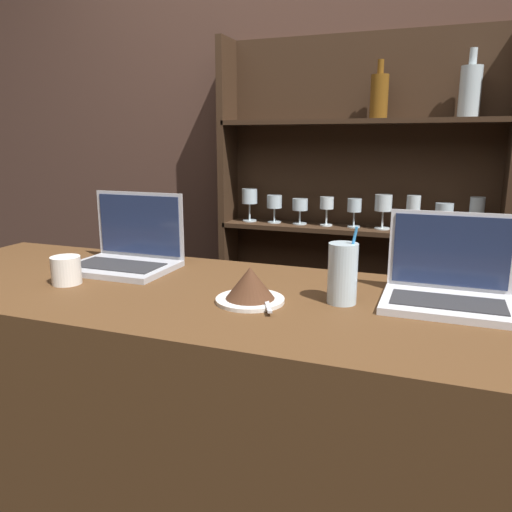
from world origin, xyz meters
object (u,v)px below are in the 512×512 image
at_px(cake_plate, 250,286).
at_px(water_glass, 343,273).
at_px(laptop_near, 127,252).
at_px(laptop_far, 448,285).
at_px(coffee_cup, 66,270).

relative_size(cake_plate, water_glass, 0.92).
xyz_separation_m(laptop_near, laptop_far, (0.96, -0.03, -0.00)).
relative_size(laptop_near, cake_plate, 1.80).
height_order(laptop_near, coffee_cup, laptop_near).
relative_size(water_glass, coffee_cup, 2.38).
distance_m(cake_plate, water_glass, 0.23).
distance_m(laptop_near, laptop_far, 0.96).
height_order(laptop_near, water_glass, laptop_near).
xyz_separation_m(laptop_far, water_glass, (-0.25, -0.09, 0.03)).
relative_size(laptop_far, water_glass, 1.58).
bearing_deg(laptop_far, laptop_near, 177.98).
bearing_deg(laptop_near, cake_plate, -21.38).
height_order(laptop_far, water_glass, laptop_far).
relative_size(cake_plate, coffee_cup, 2.18).
bearing_deg(laptop_far, water_glass, -160.76).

